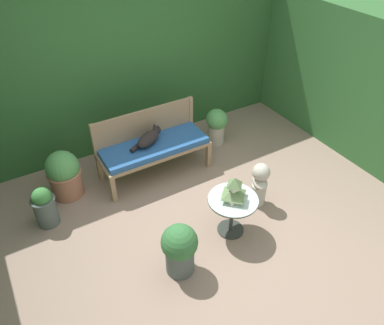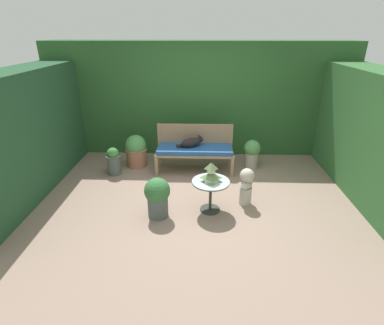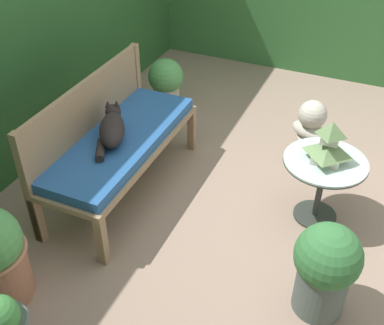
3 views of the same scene
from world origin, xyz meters
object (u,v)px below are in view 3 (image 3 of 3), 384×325
at_px(patio_table, 323,173).
at_px(garden_bust, 309,133).
at_px(cat, 112,129).
at_px(pagoda_birdhouse, 329,145).
at_px(potted_plant_patio_mid, 325,267).
at_px(garden_bench, 121,144).
at_px(potted_plant_path_edge, 166,85).

bearing_deg(patio_table, garden_bust, 20.53).
xyz_separation_m(cat, pagoda_birdhouse, (0.33, -1.44, 0.05)).
bearing_deg(pagoda_birdhouse, potted_plant_patio_mid, -167.14).
relative_size(garden_bust, potted_plant_patio_mid, 0.99).
relative_size(garden_bench, cat, 2.89).
height_order(garden_bust, potted_plant_patio_mid, potted_plant_patio_mid).
relative_size(pagoda_birdhouse, potted_plant_patio_mid, 0.49).
distance_m(patio_table, garden_bust, 0.60).
xyz_separation_m(patio_table, pagoda_birdhouse, (-0.00, 0.00, 0.24)).
distance_m(garden_bench, pagoda_birdhouse, 1.46).
relative_size(cat, potted_plant_path_edge, 0.90).
height_order(pagoda_birdhouse, potted_plant_path_edge, pagoda_birdhouse).
bearing_deg(potted_plant_patio_mid, pagoda_birdhouse, 12.86).
xyz_separation_m(garden_bench, potted_plant_patio_mid, (-0.50, -1.59, -0.08)).
xyz_separation_m(garden_bench, garden_bust, (0.84, -1.21, -0.08)).
distance_m(patio_table, potted_plant_patio_mid, 0.80).
xyz_separation_m(pagoda_birdhouse, garden_bust, (0.56, 0.21, -0.30)).
bearing_deg(garden_bench, cat, 152.88).
distance_m(garden_bust, potted_plant_patio_mid, 1.39).
xyz_separation_m(cat, garden_bust, (0.90, -1.23, -0.24)).
bearing_deg(garden_bust, potted_plant_path_edge, 12.55).
xyz_separation_m(garden_bench, potted_plant_path_edge, (1.13, 0.20, -0.10)).
relative_size(garden_bust, potted_plant_path_edge, 1.07).
distance_m(cat, garden_bust, 1.54).
xyz_separation_m(patio_table, potted_plant_path_edge, (0.86, 1.62, -0.07)).
bearing_deg(garden_bench, potted_plant_path_edge, 10.02).
relative_size(cat, garden_bust, 0.84).
xyz_separation_m(cat, potted_plant_patio_mid, (-0.44, -1.62, -0.24)).
distance_m(garden_bench, garden_bust, 1.47).
relative_size(garden_bench, pagoda_birdhouse, 4.94).
relative_size(cat, pagoda_birdhouse, 1.71).
relative_size(pagoda_birdhouse, garden_bust, 0.49).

